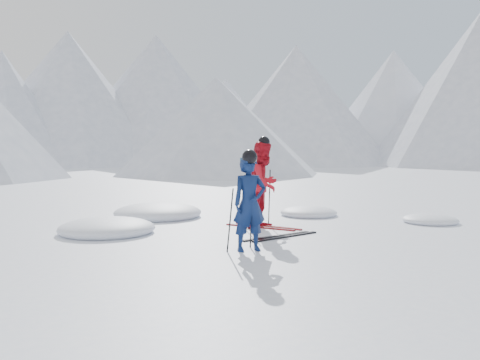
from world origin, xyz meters
TOP-DOWN VIEW (x-y plane):
  - ground at (0.00, 0.00)m, footprint 160.00×160.00m
  - mountain_range at (5.71, 35.31)m, footprint 106.15×62.94m
  - skier_blue at (-2.56, -0.99)m, footprint 0.68×0.55m
  - skier_red at (-0.66, 0.80)m, footprint 1.10×0.97m
  - pole_blue_left at (-2.86, -0.84)m, footprint 0.11×0.08m
  - pole_blue_right at (-2.31, -0.74)m, footprint 0.11×0.07m
  - pole_red_left at (-0.96, 1.05)m, footprint 0.13×0.10m
  - pole_red_right at (-0.36, 0.95)m, footprint 0.13×0.09m
  - ski_worn_left at (-0.78, 0.80)m, footprint 0.66×1.63m
  - ski_worn_right at (-0.54, 0.80)m, footprint 0.54×1.66m
  - ski_loose_a at (-1.26, -0.28)m, footprint 1.70×0.11m
  - ski_loose_b at (-1.16, -0.43)m, footprint 1.70×0.13m
  - snow_lumps at (-1.48, 2.56)m, footprint 8.18×6.64m

SIDE VIEW (x-z plane):
  - ground at x=0.00m, z-range 0.00..0.00m
  - snow_lumps at x=-1.48m, z-range -0.24..0.24m
  - ski_worn_left at x=-0.78m, z-range 0.00..0.03m
  - ski_worn_right at x=-0.54m, z-range 0.00..0.03m
  - ski_loose_a at x=-1.26m, z-range 0.00..0.03m
  - ski_loose_b at x=-1.16m, z-range 0.00..0.03m
  - pole_blue_left at x=-2.86m, z-range 0.00..1.08m
  - pole_blue_right at x=-2.31m, z-range 0.00..1.08m
  - pole_red_left at x=-0.96m, z-range 0.00..1.27m
  - pole_red_right at x=-0.36m, z-range 0.00..1.27m
  - skier_blue at x=-2.56m, z-range 0.00..1.62m
  - skier_red at x=-0.66m, z-range 0.00..1.90m
  - mountain_range at x=5.71m, z-range -1.04..14.49m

